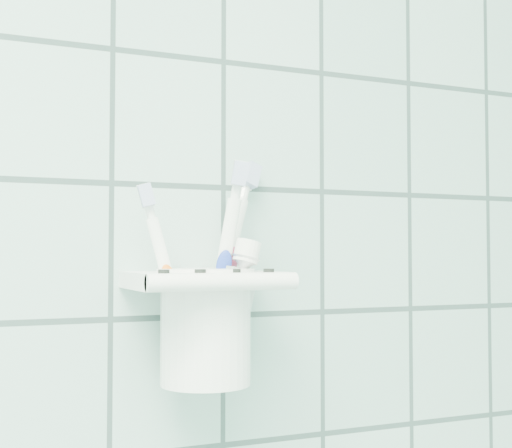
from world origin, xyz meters
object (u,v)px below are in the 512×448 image
at_px(cup, 206,322).
at_px(toothpaste_tube, 219,296).
at_px(toothbrush_orange, 205,265).
at_px(holder_bracket, 204,282).
at_px(toothbrush_pink, 195,276).
at_px(toothbrush_blue, 201,255).

xyz_separation_m(cup, toothpaste_tube, (0.01, -0.02, 0.02)).
height_order(toothbrush_orange, toothpaste_tube, toothbrush_orange).
height_order(cup, toothpaste_tube, toothpaste_tube).
bearing_deg(toothbrush_orange, toothpaste_tube, -65.39).
bearing_deg(holder_bracket, toothbrush_pink, -173.17).
distance_m(cup, toothbrush_pink, 0.04).
bearing_deg(toothbrush_pink, toothbrush_orange, 50.52).
xyz_separation_m(toothbrush_blue, toothbrush_orange, (0.01, 0.02, -0.01)).
bearing_deg(toothpaste_tube, toothbrush_blue, 147.55).
height_order(holder_bracket, cup, same).
bearing_deg(toothbrush_blue, holder_bracket, 46.02).
xyz_separation_m(toothbrush_orange, toothpaste_tube, (0.00, -0.03, -0.03)).
distance_m(holder_bracket, toothpaste_tube, 0.02).
xyz_separation_m(holder_bracket, toothpaste_tube, (0.01, -0.01, -0.01)).
bearing_deg(cup, toothpaste_tube, -69.04).
relative_size(cup, toothbrush_orange, 0.53).
height_order(holder_bracket, toothbrush_orange, toothbrush_orange).
bearing_deg(toothbrush_blue, toothbrush_pink, 94.02).
bearing_deg(toothpaste_tube, toothbrush_pink, 125.04).
relative_size(toothbrush_blue, toothpaste_tube, 1.61).
height_order(toothbrush_pink, toothbrush_orange, toothbrush_orange).
bearing_deg(toothbrush_orange, toothbrush_pink, -122.15).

